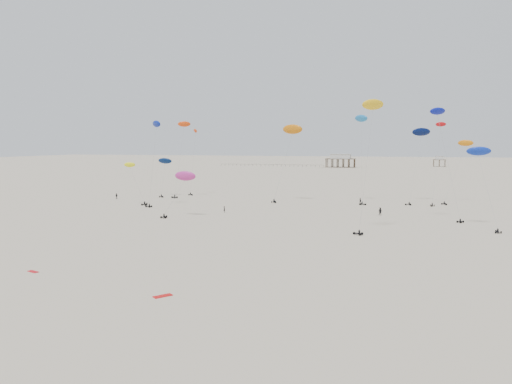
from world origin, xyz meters
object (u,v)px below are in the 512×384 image
(pavilion_main, at_px, (340,161))
(pavilion_small, at_px, (439,162))
(rig_7, at_px, (155,143))
(spectator_0, at_px, (224,212))
(rig_2, at_px, (165,166))

(pavilion_main, bearing_deg, pavilion_small, 23.20)
(pavilion_main, relative_size, pavilion_small, 2.33)
(rig_7, relative_size, spectator_0, 12.77)
(pavilion_main, height_order, rig_7, rig_7)
(pavilion_small, bearing_deg, rig_7, -109.35)
(rig_2, xyz_separation_m, spectator_0, (32.03, -31.73, -10.05))
(pavilion_main, bearing_deg, rig_2, -99.16)
(pavilion_main, height_order, spectator_0, pavilion_main)
(rig_7, xyz_separation_m, spectator_0, (22.35, -6.16, -17.55))
(pavilion_main, xyz_separation_m, pavilion_small, (70.00, 30.00, -0.74))
(rig_7, bearing_deg, pavilion_small, -14.74)
(pavilion_main, xyz_separation_m, spectator_0, (-2.65, -246.74, -4.22))
(rig_7, height_order, spectator_0, rig_7)
(pavilion_small, relative_size, rig_2, 0.70)
(pavilion_small, xyz_separation_m, rig_7, (-95.00, -270.58, 14.06))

